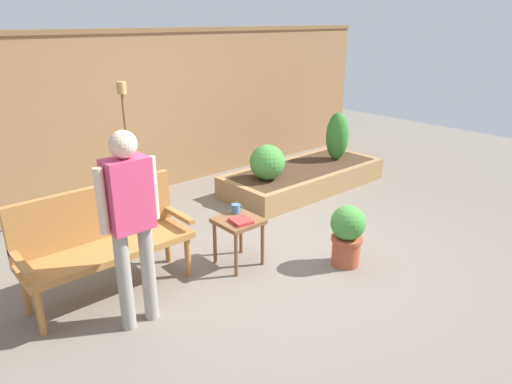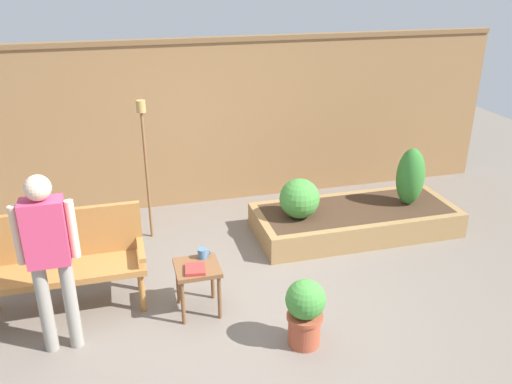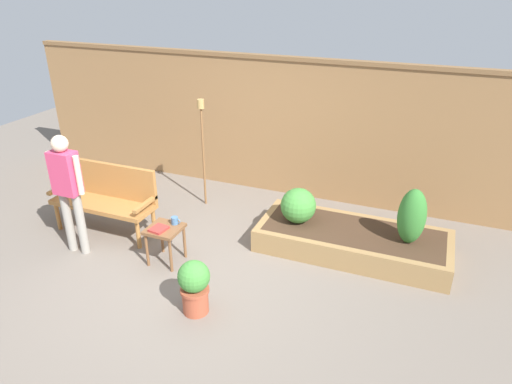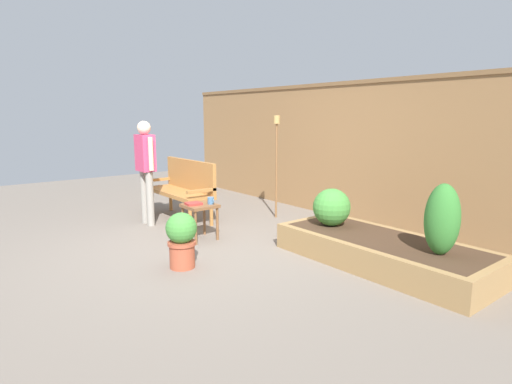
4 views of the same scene
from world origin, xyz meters
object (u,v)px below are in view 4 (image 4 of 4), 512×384
(potted_boxwood, at_px, (182,238))
(shrub_near_bench, at_px, (332,207))
(person_by_bench, at_px, (146,163))
(side_table, at_px, (200,210))
(cup_on_table, at_px, (211,201))
(tiki_torch, at_px, (276,148))
(book_on_table, at_px, (194,204))
(garden_bench, at_px, (184,185))
(shrub_far_corner, at_px, (442,219))

(potted_boxwood, distance_m, shrub_near_bench, 1.86)
(person_by_bench, bearing_deg, side_table, 10.17)
(cup_on_table, xyz_separation_m, potted_boxwood, (0.71, -0.83, -0.19))
(potted_boxwood, relative_size, shrub_near_bench, 1.33)
(cup_on_table, distance_m, tiki_torch, 1.64)
(side_table, distance_m, potted_boxwood, 1.05)
(person_by_bench, bearing_deg, book_on_table, 6.71)
(side_table, bearing_deg, cup_on_table, 59.46)
(cup_on_table, relative_size, book_on_table, 0.63)
(garden_bench, distance_m, potted_boxwood, 2.25)
(book_on_table, bearing_deg, potted_boxwood, -29.53)
(garden_bench, relative_size, tiki_torch, 0.88)
(book_on_table, height_order, person_by_bench, person_by_bench)
(tiki_torch, bearing_deg, potted_boxwood, -64.84)
(tiki_torch, distance_m, person_by_bench, 2.03)
(book_on_table, relative_size, shrub_far_corner, 0.28)
(garden_bench, height_order, shrub_far_corner, shrub_far_corner)
(cup_on_table, distance_m, book_on_table, 0.23)
(cup_on_table, xyz_separation_m, shrub_far_corner, (2.67, 0.94, 0.12))
(cup_on_table, height_order, shrub_far_corner, shrub_far_corner)
(cup_on_table, relative_size, tiki_torch, 0.07)
(garden_bench, xyz_separation_m, potted_boxwood, (1.95, -1.11, -0.21))
(potted_boxwood, distance_m, tiki_torch, 2.66)
(person_by_bench, bearing_deg, shrub_far_corner, 18.01)
(side_table, xyz_separation_m, cup_on_table, (0.08, 0.13, 0.13))
(cup_on_table, height_order, person_by_bench, person_by_bench)
(garden_bench, xyz_separation_m, book_on_table, (1.13, -0.49, -0.05))
(side_table, height_order, shrub_far_corner, shrub_far_corner)
(book_on_table, bearing_deg, cup_on_table, 71.23)
(shrub_far_corner, bearing_deg, potted_boxwood, -138.05)
(tiki_torch, height_order, person_by_bench, tiki_torch)
(book_on_table, xyz_separation_m, shrub_far_corner, (2.77, 1.14, 0.16))
(side_table, xyz_separation_m, shrub_far_corner, (2.75, 1.06, 0.25))
(book_on_table, height_order, shrub_near_bench, shrub_near_bench)
(garden_bench, distance_m, person_by_bench, 0.73)
(book_on_table, bearing_deg, garden_bench, 164.75)
(tiki_torch, relative_size, person_by_bench, 1.05)
(book_on_table, xyz_separation_m, potted_boxwood, (0.81, -0.62, -0.16))
(garden_bench, height_order, shrub_near_bench, garden_bench)
(side_table, bearing_deg, garden_bench, 160.58)
(side_table, relative_size, shrub_far_corner, 0.68)
(side_table, height_order, cup_on_table, cup_on_table)
(cup_on_table, relative_size, shrub_far_corner, 0.17)
(garden_bench, relative_size, shrub_far_corner, 2.05)
(shrub_far_corner, bearing_deg, garden_bench, -170.48)
(book_on_table, bearing_deg, person_by_bench, -165.34)
(side_table, height_order, person_by_bench, person_by_bench)
(shrub_far_corner, bearing_deg, tiki_torch, 169.99)
(garden_bench, xyz_separation_m, side_table, (1.16, -0.41, -0.15))
(cup_on_table, relative_size, potted_boxwood, 0.20)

